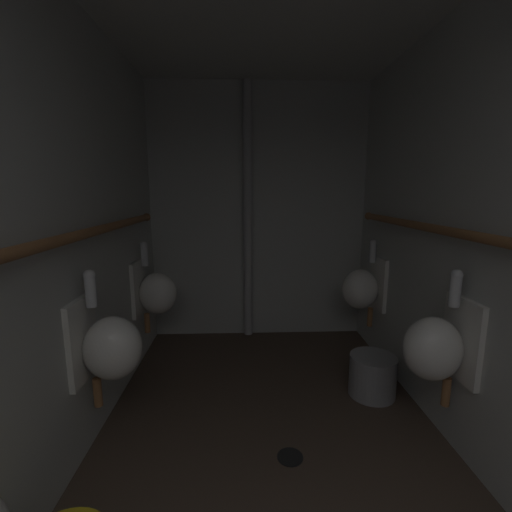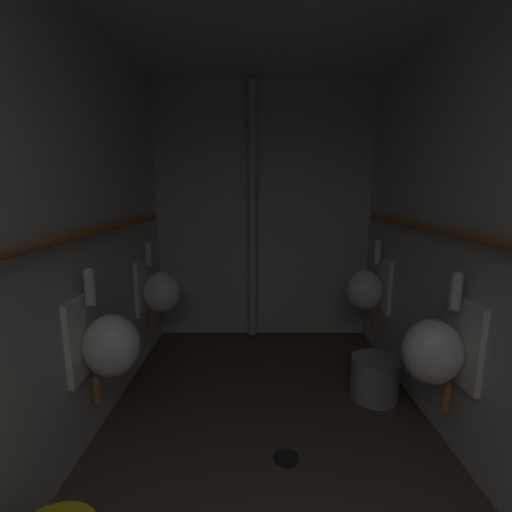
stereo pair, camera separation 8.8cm
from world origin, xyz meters
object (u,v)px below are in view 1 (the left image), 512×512
Objects in this scene: urinal_left_mid at (109,346)px; urinal_right_far at (363,288)px; standpipe_back_wall at (248,215)px; floor_drain at (290,457)px; urinal_right_mid at (437,346)px; urinal_left_far at (155,292)px; waste_bin at (372,375)px.

urinal_left_mid and urinal_right_far have the same top height.
standpipe_back_wall is (0.76, 1.50, 0.59)m from urinal_left_mid.
urinal_left_mid is at bearing 173.25° from floor_drain.
urinal_right_mid is 1.14m from urinal_right_far.
urinal_right_far is at bearing 2.08° from urinal_left_far.
urinal_right_mid is 0.97m from floor_drain.
urinal_left_far is 1.72m from urinal_right_far.
urinal_right_far is at bearing 79.31° from waste_bin.
waste_bin reaches higher than floor_drain.
waste_bin is at bearing 102.31° from urinal_right_mid.
standpipe_back_wall reaches higher than waste_bin.
urinal_left_mid and urinal_right_mid have the same top height.
urinal_left_far is 5.39× the size of floor_drain.
urinal_left_mid is at bearing -148.08° from urinal_right_far.
floor_drain is at bearing -6.75° from urinal_left_mid.
waste_bin is (1.60, 0.46, -0.46)m from urinal_left_mid.
urinal_right_mid is 5.39× the size of floor_drain.
urinal_left_far is 1.00× the size of urinal_right_mid.
urinal_right_far is (1.72, 0.06, 0.00)m from urinal_left_far.
waste_bin is at bearing -18.94° from urinal_left_far.
standpipe_back_wall is (-0.96, 0.43, 0.59)m from urinal_right_far.
urinal_left_mid is 1.00× the size of urinal_right_far.
standpipe_back_wall reaches higher than floor_drain.
urinal_left_mid is 1.78m from standpipe_back_wall.
urinal_right_mid is 0.32× the size of standpipe_back_wall.
urinal_left_far and urinal_right_far have the same top height.
standpipe_back_wall reaches higher than urinal_right_mid.
standpipe_back_wall reaches higher than urinal_left_mid.
floor_drain is at bearing -122.91° from urinal_right_far.
urinal_left_far is 1.00× the size of urinal_right_far.
urinal_left_mid is 2.02m from urinal_right_far.
urinal_right_mid is at bearing -2.39° from urinal_left_mid.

